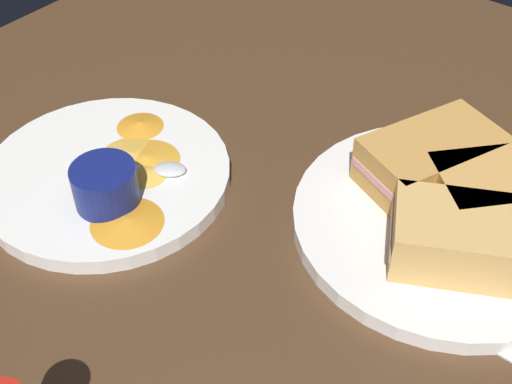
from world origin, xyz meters
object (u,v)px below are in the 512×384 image
object	(u,v)px
sandwich_half_far	(507,192)
ramekin_dark_sauce	(438,153)
sandwich_half_extra	(431,159)
spoon_by_dark_ramekin	(464,205)
spoon_by_gravy_ramekin	(157,169)
ramekin_light_gravy	(105,184)
plate_chips_companion	(107,175)
plate_sandwich_main	(443,222)
sandwich_half_near	(471,240)

from	to	relation	value
sandwich_half_far	ramekin_dark_sauce	bearing A→B (deg)	-10.01
sandwich_half_extra	spoon_by_dark_ramekin	xyz separation A→B (cm)	(-4.59, 1.66, -2.04)
sandwich_half_extra	spoon_by_gravy_ramekin	world-z (taller)	sandwich_half_extra
sandwich_half_far	ramekin_light_gravy	world-z (taller)	sandwich_half_far
ramekin_light_gravy	spoon_by_gravy_ramekin	size ratio (longest dim) A/B	0.66
ramekin_light_gravy	plate_chips_companion	bearing A→B (deg)	-39.81
sandwich_half_extra	plate_chips_companion	world-z (taller)	sandwich_half_extra
plate_sandwich_main	spoon_by_gravy_ramekin	distance (cm)	27.70
plate_chips_companion	spoon_by_gravy_ramekin	bearing A→B (deg)	-146.50
ramekin_dark_sauce	spoon_by_dark_ramekin	world-z (taller)	ramekin_dark_sauce
sandwich_half_near	ramekin_light_gravy	distance (cm)	32.52
plate_chips_companion	sandwich_half_far	bearing A→B (deg)	-151.02
plate_chips_companion	spoon_by_gravy_ramekin	size ratio (longest dim) A/B	2.71
sandwich_half_near	sandwich_half_extra	size ratio (longest dim) A/B	1.01
ramekin_dark_sauce	spoon_by_gravy_ramekin	xyz separation A→B (cm)	(21.38, 16.79, -1.92)
plate_sandwich_main	spoon_by_dark_ramekin	world-z (taller)	spoon_by_dark_ramekin
plate_sandwich_main	plate_chips_companion	distance (cm)	32.74
sandwich_half_near	spoon_by_dark_ramekin	xyz separation A→B (cm)	(2.89, -5.79, -2.04)
plate_sandwich_main	sandwich_half_near	bearing A→B (deg)	135.13
sandwich_half_far	ramekin_light_gravy	distance (cm)	36.32
plate_sandwich_main	sandwich_half_near	distance (cm)	6.17
spoon_by_dark_ramekin	plate_chips_companion	distance (cm)	34.47
ramekin_dark_sauce	plate_chips_companion	size ratio (longest dim) A/B	0.28
sandwich_half_near	ramekin_dark_sauce	xyz separation A→B (cm)	(7.43, -8.77, -0.12)
sandwich_half_extra	ramekin_light_gravy	xyz separation A→B (cm)	(21.91, 21.34, -0.22)
plate_sandwich_main	ramekin_dark_sauce	size ratio (longest dim) A/B	4.13
sandwich_half_near	sandwich_half_extra	world-z (taller)	same
sandwich_half_far	plate_chips_companion	world-z (taller)	sandwich_half_far
sandwich_half_extra	spoon_by_gravy_ramekin	size ratio (longest dim) A/B	1.65
spoon_by_gravy_ramekin	plate_sandwich_main	bearing A→B (deg)	-154.89
sandwich_half_extra	ramekin_dark_sauce	size ratio (longest dim) A/B	2.22
sandwich_half_extra	spoon_by_dark_ramekin	world-z (taller)	sandwich_half_extra
spoon_by_dark_ramekin	spoon_by_gravy_ramekin	distance (cm)	29.36
sandwich_half_near	spoon_by_gravy_ramekin	distance (cm)	29.97
sandwich_half_near	spoon_by_gravy_ramekin	size ratio (longest dim) A/B	1.66
sandwich_half_near	sandwich_half_far	xyz separation A→B (cm)	(0.02, -7.46, 0.00)
sandwich_half_near	spoon_by_dark_ramekin	bearing A→B (deg)	-63.44
ramekin_light_gravy	sandwich_half_near	bearing A→B (deg)	-154.70
plate_sandwich_main	ramekin_dark_sauce	distance (cm)	6.97
ramekin_light_gravy	spoon_by_dark_ramekin	bearing A→B (deg)	-143.39
ramekin_dark_sauce	ramekin_light_gravy	size ratio (longest dim) A/B	1.12
spoon_by_dark_ramekin	ramekin_light_gravy	distance (cm)	33.06
plate_sandwich_main	sandwich_half_extra	bearing A→B (deg)	-44.87
sandwich_half_near	plate_sandwich_main	bearing A→B (deg)	-44.87
spoon_by_dark_ramekin	sandwich_half_near	bearing A→B (deg)	116.56
spoon_by_dark_ramekin	plate_chips_companion	bearing A→B (deg)	28.86
plate_sandwich_main	sandwich_half_extra	xyz separation A→B (cm)	(3.74, -3.72, 3.20)
sandwich_half_extra	plate_chips_companion	size ratio (longest dim) A/B	0.61
ramekin_dark_sauce	sandwich_half_far	bearing A→B (deg)	169.99
sandwich_half_near	ramekin_light_gravy	world-z (taller)	sandwich_half_near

